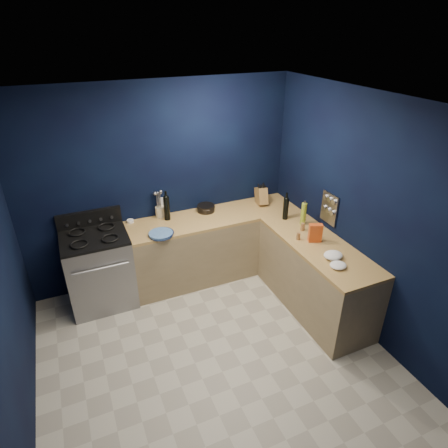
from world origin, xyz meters
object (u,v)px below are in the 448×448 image
plate_stack (161,234)px  knife_block (261,196)px  crouton_bag (315,233)px  gas_range (100,271)px  utensil_crock (160,212)px

plate_stack → knife_block: bearing=11.6°
crouton_bag → gas_range: bearing=177.1°
gas_range → knife_block: size_ratio=4.00×
knife_block → crouton_bag: bearing=-77.2°
crouton_bag → plate_stack: bearing=173.5°
utensil_crock → knife_block: knife_block is taller
gas_range → plate_stack: 0.90m
gas_range → knife_block: 2.34m
knife_block → plate_stack: bearing=-159.3°
knife_block → crouton_bag: (0.07, -1.16, -0.01)m
knife_block → utensil_crock: bearing=-177.7°
utensil_crock → knife_block: 1.42m
utensil_crock → crouton_bag: bearing=-41.9°
crouton_bag → knife_block: bearing=115.1°
utensil_crock → gas_range: bearing=-162.7°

